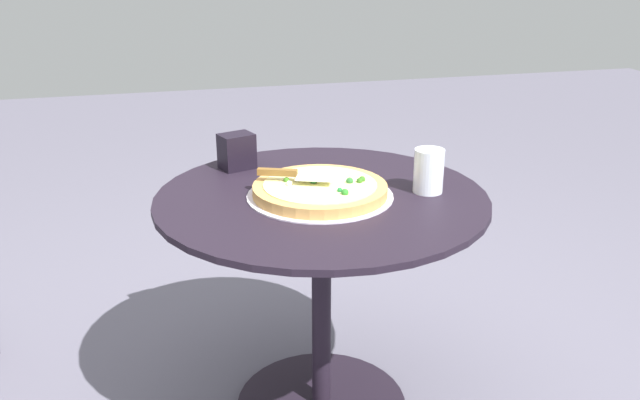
# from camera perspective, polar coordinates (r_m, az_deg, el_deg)

# --- Properties ---
(patio_table) EXTENTS (0.91, 0.91, 0.70)m
(patio_table) POSITION_cam_1_polar(r_m,az_deg,el_deg) (1.91, 0.13, -5.00)
(patio_table) COLOR black
(patio_table) RESTS_ON ground
(pizza_on_tray) EXTENTS (0.40, 0.40, 0.05)m
(pizza_on_tray) POSITION_cam_1_polar(r_m,az_deg,el_deg) (1.82, 0.01, 0.84)
(pizza_on_tray) COLOR silver
(pizza_on_tray) RESTS_ON patio_table
(pizza_server) EXTENTS (0.21, 0.12, 0.02)m
(pizza_server) POSITION_cam_1_polar(r_m,az_deg,el_deg) (1.83, -2.12, 2.22)
(pizza_server) COLOR silver
(pizza_server) RESTS_ON pizza_on_tray
(drinking_cup) EXTENTS (0.08, 0.08, 0.12)m
(drinking_cup) POSITION_cam_1_polar(r_m,az_deg,el_deg) (1.86, 9.23, 2.47)
(drinking_cup) COLOR white
(drinking_cup) RESTS_ON patio_table
(napkin_dispenser) EXTENTS (0.12, 0.10, 0.11)m
(napkin_dispenser) POSITION_cam_1_polar(r_m,az_deg,el_deg) (2.06, -7.10, 4.14)
(napkin_dispenser) COLOR black
(napkin_dispenser) RESTS_ON patio_table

